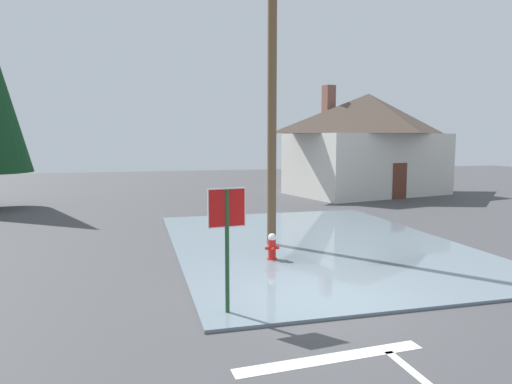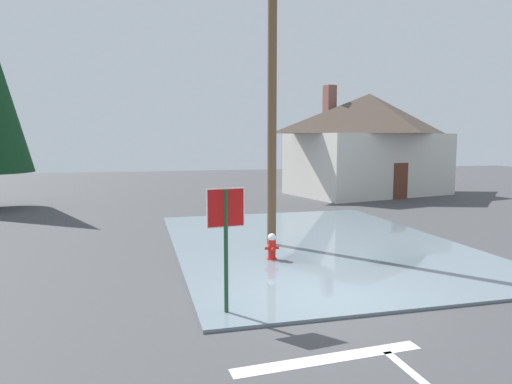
% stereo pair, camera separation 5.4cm
% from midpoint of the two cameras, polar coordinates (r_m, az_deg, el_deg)
% --- Properties ---
extents(ground_plane, '(80.00, 80.00, 0.10)m').
position_cam_midpoint_polar(ground_plane, '(9.99, 8.03, -13.28)').
color(ground_plane, '#424244').
extents(flood_puddle, '(8.70, 11.77, 0.07)m').
position_cam_midpoint_polar(flood_puddle, '(14.87, 7.02, -6.29)').
color(flood_puddle, slate).
rests_on(flood_puddle, ground).
extents(lane_stop_bar, '(3.12, 0.49, 0.01)m').
position_cam_midpoint_polar(lane_stop_bar, '(7.58, 9.02, -19.56)').
color(lane_stop_bar, silver).
rests_on(lane_stop_bar, ground).
extents(stop_sign_near, '(0.73, 0.12, 2.43)m').
position_cam_midpoint_polar(stop_sign_near, '(8.62, -3.78, -4.11)').
color(stop_sign_near, '#1E4C28').
rests_on(stop_sign_near, ground).
extents(fire_hydrant, '(0.39, 0.33, 0.78)m').
position_cam_midpoint_polar(fire_hydrant, '(12.69, 1.87, -6.87)').
color(fire_hydrant, red).
rests_on(fire_hydrant, ground).
extents(utility_pole, '(1.60, 0.28, 9.54)m').
position_cam_midpoint_polar(utility_pole, '(14.23, 1.88, 13.11)').
color(utility_pole, brown).
rests_on(utility_pole, ground).
extents(house, '(10.57, 7.85, 6.47)m').
position_cam_midpoint_polar(house, '(28.78, 13.49, 5.96)').
color(house, beige).
rests_on(house, ground).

